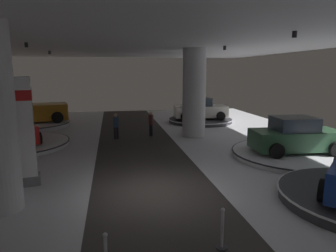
% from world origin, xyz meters
% --- Properties ---
extents(ground, '(24.00, 44.00, 0.06)m').
position_xyz_m(ground, '(0.00, 0.00, -0.02)').
color(ground, silver).
extents(ceiling_with_spotlights, '(24.00, 44.00, 0.39)m').
position_xyz_m(ceiling_with_spotlights, '(-0.00, -0.00, 5.55)').
color(ceiling_with_spotlights, silver).
extents(column_right, '(1.45, 1.45, 5.50)m').
position_xyz_m(column_right, '(3.73, 8.64, 2.75)').
color(column_right, silver).
rests_on(column_right, ground).
extents(brand_sign_pylon, '(1.37, 0.89, 3.92)m').
position_xyz_m(brand_sign_pylon, '(-4.69, 1.53, 2.03)').
color(brand_sign_pylon, slate).
rests_on(brand_sign_pylon, ground).
extents(display_platform_deep_left, '(5.68, 5.68, 0.31)m').
position_xyz_m(display_platform_deep_left, '(-7.41, 14.16, 0.17)').
color(display_platform_deep_left, silver).
rests_on(display_platform_deep_left, ground).
extents(pickup_truck_deep_left, '(5.62, 3.52, 2.30)m').
position_xyz_m(pickup_truck_deep_left, '(-7.72, 14.09, 1.25)').
color(pickup_truck_deep_left, '#B77519').
rests_on(pickup_truck_deep_left, display_platform_deep_left).
extents(display_platform_mid_right, '(6.05, 6.05, 0.24)m').
position_xyz_m(display_platform_mid_right, '(7.32, 3.11, 0.14)').
color(display_platform_mid_right, silver).
rests_on(display_platform_mid_right, ground).
extents(display_car_mid_right, '(4.34, 2.46, 1.71)m').
position_xyz_m(display_car_mid_right, '(7.29, 3.11, 1.00)').
color(display_car_mid_right, '#2D5638').
rests_on(display_car_mid_right, display_platform_mid_right).
extents(display_platform_far_left, '(5.93, 5.93, 0.25)m').
position_xyz_m(display_platform_far_left, '(-6.78, 7.72, 0.14)').
color(display_platform_far_left, silver).
rests_on(display_platform_far_left, ground).
extents(display_car_far_left, '(3.56, 4.56, 1.71)m').
position_xyz_m(display_car_far_left, '(-6.77, 7.70, 1.02)').
color(display_car_far_left, red).
rests_on(display_car_far_left, display_platform_far_left).
extents(display_platform_deep_right, '(5.22, 5.22, 0.29)m').
position_xyz_m(display_platform_deep_right, '(5.70, 13.73, 0.16)').
color(display_platform_deep_right, '#333338').
rests_on(display_platform_deep_right, ground).
extents(display_car_deep_right, '(4.34, 2.48, 1.71)m').
position_xyz_m(display_car_deep_right, '(5.67, 13.73, 1.05)').
color(display_car_deep_right, silver).
rests_on(display_car_deep_right, display_platform_deep_right).
extents(visitor_walking_near, '(0.32, 0.32, 1.59)m').
position_xyz_m(visitor_walking_near, '(-1.17, 8.58, 0.91)').
color(visitor_walking_near, black).
rests_on(visitor_walking_near, ground).
extents(visitor_walking_far, '(0.32, 0.32, 1.59)m').
position_xyz_m(visitor_walking_far, '(1.04, 9.08, 0.91)').
color(visitor_walking_far, black).
rests_on(visitor_walking_far, ground).
extents(stanchion_b, '(0.28, 0.28, 1.01)m').
position_xyz_m(stanchion_b, '(1.05, -3.62, 0.37)').
color(stanchion_b, '#333338').
rests_on(stanchion_b, ground).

